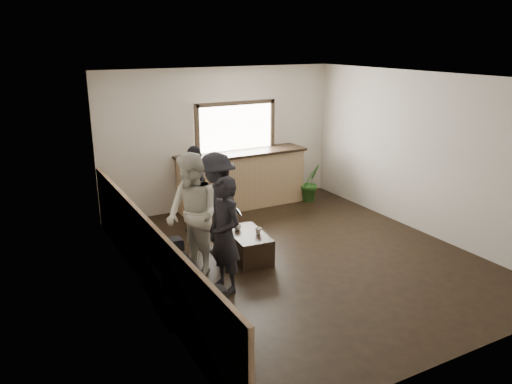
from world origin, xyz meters
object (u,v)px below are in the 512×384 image
cup_a (237,227)px  cup_b (258,231)px  bar_counter (242,176)px  sofa (175,272)px  person_b (192,215)px  person_d (196,189)px  person_c (217,205)px  potted_plant (311,182)px  person_a (225,235)px  coffee_table (248,245)px

cup_a → cup_b: (0.21, -0.30, 0.00)m
bar_counter → sofa: 3.75m
person_b → cup_b: bearing=78.5°
cup_a → person_d: person_d is taller
cup_a → person_c: size_ratio=0.07×
person_d → potted_plant: bearing=137.0°
person_a → person_d: person_a is taller
sofa → person_c: bearing=-47.8°
person_a → person_c: (0.39, 1.11, 0.03)m
sofa → cup_b: (1.52, 0.40, 0.17)m
person_a → sofa: bearing=-123.8°
person_a → cup_a: bearing=134.9°
bar_counter → person_d: bar_counter is taller
cup_b → cup_a: bearing=125.5°
person_b → person_d: 1.71m
potted_plant → person_d: size_ratio=0.52×
cup_a → person_d: bearing=97.6°
sofa → person_d: bearing=-26.8°
sofa → person_a: bearing=-110.3°
cup_a → cup_b: size_ratio=1.14×
person_c → potted_plant: bearing=118.5°
sofa → cup_b: 1.58m
coffee_table → person_d: (-0.25, 1.48, 0.57)m
sofa → cup_a: 1.49m
cup_a → bar_counter: bearing=61.5°
coffee_table → person_d: bearing=99.5°
potted_plant → cup_b: bearing=-139.5°
bar_counter → coffee_table: bar_counter is taller
cup_a → person_b: 1.00m
cup_a → person_b: person_b is taller
sofa → cup_a: bearing=-58.9°
cup_a → person_a: 1.23m
cup_a → cup_b: bearing=-54.5°
person_b → cup_a: bearing=97.5°
bar_counter → coffee_table: size_ratio=2.90×
potted_plant → person_c: (-2.88, -1.60, 0.43)m
bar_counter → cup_b: 2.59m
sofa → person_a: (0.64, -0.27, 0.51)m
coffee_table → cup_a: cup_a is taller
bar_counter → potted_plant: size_ratio=3.34×
bar_counter → person_c: (-1.43, -1.97, 0.19)m
cup_a → potted_plant: size_ratio=0.15×
potted_plant → person_a: (-3.27, -2.71, 0.40)m
sofa → potted_plant: bearing=-55.1°
cup_b → potted_plant: size_ratio=0.13×
cup_b → coffee_table: bearing=143.6°
sofa → person_b: person_b is taller
person_a → person_b: 0.73m
person_a → person_b: (-0.19, 0.70, 0.10)m
person_d → sofa: bearing=7.9°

